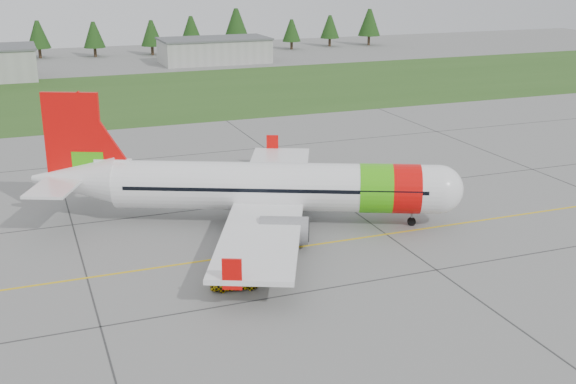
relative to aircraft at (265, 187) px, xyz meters
name	(u,v)px	position (x,y,z in m)	size (l,w,h in m)	color
ground	(315,290)	(-1.29, -14.47, -3.35)	(320.00, 320.00, 0.00)	gray
aircraft	(265,187)	(0.00, 0.00, 0.00)	(36.31, 34.47, 11.61)	white
follow_me_car	(234,266)	(-6.59, -12.06, -1.62)	(1.40, 1.18, 3.47)	yellow
grass_strip	(130,96)	(-1.29, 67.53, -3.33)	(320.00, 50.00, 0.03)	#30561E
taxi_guideline	(277,250)	(-1.29, -6.47, -3.34)	(120.00, 0.25, 0.02)	gold
hangar_east	(214,51)	(23.71, 103.53, -0.75)	(24.00, 12.00, 5.20)	#A8A8A3
treeline	(91,36)	(-1.29, 123.53, 1.65)	(160.00, 8.00, 10.00)	#1C3F14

